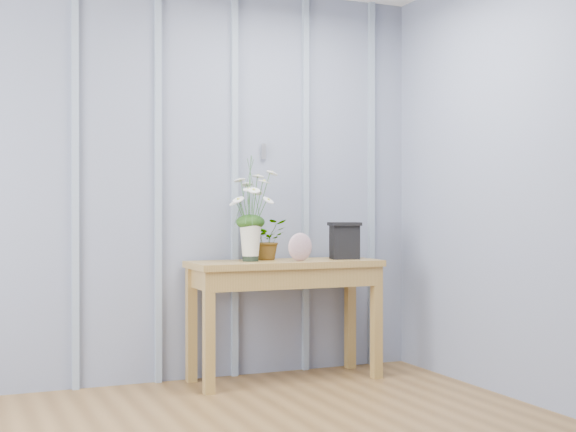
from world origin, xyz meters
name	(u,v)px	position (x,y,z in m)	size (l,w,h in m)	color
room_shell	(175,7)	(0.00, 0.92, 1.99)	(4.00, 4.50, 2.50)	gray
sideboard	(285,279)	(1.00, 1.99, 0.64)	(1.20, 0.45, 0.75)	olive
daisy_vase	(250,198)	(0.77, 2.01, 1.14)	(0.44, 0.34, 0.63)	black
spider_plant	(267,239)	(0.93, 2.11, 0.88)	(0.23, 0.20, 0.26)	#183E11
felt_disc_vessel	(300,247)	(1.06, 1.90, 0.84)	(0.18, 0.05, 0.18)	#844864
carved_box	(345,240)	(1.41, 1.98, 0.87)	(0.22, 0.19, 0.24)	black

